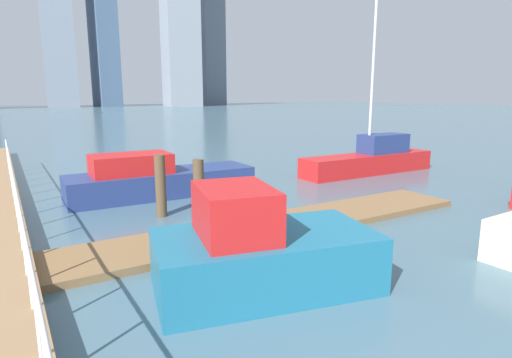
# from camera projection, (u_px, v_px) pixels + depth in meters

# --- Properties ---
(ground_plane) EXTENTS (300.00, 300.00, 0.00)m
(ground_plane) POSITION_uv_depth(u_px,v_px,m) (89.00, 175.00, 19.49)
(ground_plane) COLOR #476675
(floating_dock) EXTENTS (12.79, 2.00, 0.18)m
(floating_dock) POSITION_uv_depth(u_px,v_px,m) (275.00, 226.00, 11.56)
(floating_dock) COLOR olive
(floating_dock) RESTS_ON ground_plane
(boardwalk_railing) EXTENTS (0.06, 29.07, 1.08)m
(boardwalk_railing) POSITION_uv_depth(u_px,v_px,m) (19.00, 213.00, 8.77)
(boardwalk_railing) COLOR white
(boardwalk_railing) RESTS_ON boardwalk
(dock_piling_0) EXTENTS (0.32, 0.32, 1.89)m
(dock_piling_0) POSITION_uv_depth(u_px,v_px,m) (161.00, 186.00, 12.64)
(dock_piling_0) COLOR brown
(dock_piling_0) RESTS_ON ground_plane
(dock_piling_1) EXTENTS (0.36, 0.36, 1.59)m
(dock_piling_1) POSITION_uv_depth(u_px,v_px,m) (199.00, 183.00, 13.74)
(dock_piling_1) COLOR brown
(dock_piling_1) RESTS_ON ground_plane
(moored_boat_0) EXTENTS (6.77, 2.10, 1.60)m
(moored_boat_0) POSITION_uv_depth(u_px,v_px,m) (157.00, 179.00, 15.34)
(moored_boat_0) COLOR navy
(moored_boat_0) RESTS_ON ground_plane
(moored_boat_1) EXTENTS (7.18, 1.48, 9.87)m
(moored_boat_1) POSITION_uv_depth(u_px,v_px,m) (371.00, 158.00, 19.83)
(moored_boat_1) COLOR red
(moored_boat_1) RESTS_ON ground_plane
(moored_boat_4) EXTENTS (4.49, 3.01, 2.02)m
(moored_boat_4) POSITION_uv_depth(u_px,v_px,m) (260.00, 252.00, 7.91)
(moored_boat_4) COLOR #1E6B8C
(moored_boat_4) RESTS_ON ground_plane
(skyline_tower_3) EXTENTS (9.88, 14.33, 49.44)m
(skyline_tower_3) POSITION_uv_depth(u_px,v_px,m) (56.00, 22.00, 123.85)
(skyline_tower_3) COLOR gray
(skyline_tower_3) RESTS_ON ground_plane
(skyline_tower_5) EXTENTS (11.34, 11.35, 53.14)m
(skyline_tower_5) POSITION_uv_depth(u_px,v_px,m) (180.00, 21.00, 133.11)
(skyline_tower_5) COLOR #8C939E
(skyline_tower_5) RESTS_ON ground_plane
(skyline_tower_6) EXTENTS (9.71, 12.24, 72.48)m
(skyline_tower_6) POSITION_uv_depth(u_px,v_px,m) (207.00, 4.00, 153.26)
(skyline_tower_6) COLOR slate
(skyline_tower_6) RESTS_ON ground_plane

